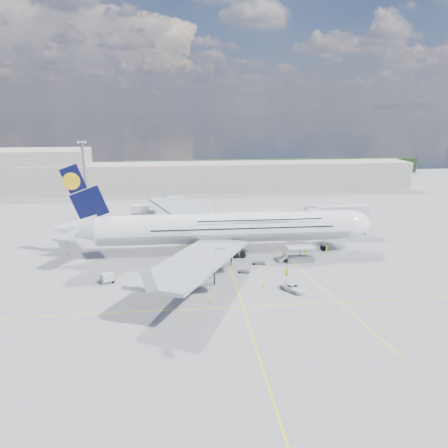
{
  "coord_description": "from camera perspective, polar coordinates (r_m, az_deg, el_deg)",
  "views": [
    {
      "loc": [
        -10.89,
        -92.41,
        35.44
      ],
      "look_at": [
        -0.55,
        8.0,
        8.25
      ],
      "focal_mm": 35.0,
      "sensor_mm": 36.0,
      "label": 1
    }
  ],
  "objects": [
    {
      "name": "tree_line",
      "position": [
        239.98,
        6.47,
        7.45
      ],
      "size": [
        160.0,
        6.0,
        8.0
      ],
      "primitive_type": "cube",
      "color": "#193814",
      "rests_on": "ground"
    },
    {
      "name": "catering_truck_inner",
      "position": [
        119.55,
        -4.0,
        -1.36
      ],
      "size": [
        6.13,
        2.68,
        3.58
      ],
      "rotation": [
        0.0,
        0.0,
        0.09
      ],
      "color": "gray",
      "rests_on": "ground"
    },
    {
      "name": "taxi_line_diag",
      "position": [
        111.19,
        7.39,
        -3.64
      ],
      "size": [
        14.16,
        99.06,
        0.01
      ],
      "primitive_type": "cube",
      "rotation": [
        0.0,
        0.0,
        0.14
      ],
      "color": "#FFEA0D",
      "rests_on": "ground"
    },
    {
      "name": "dolly_nose_far",
      "position": [
        96.97,
        2.63,
        -6.19
      ],
      "size": [
        2.94,
        2.25,
        0.38
      ],
      "rotation": [
        0.0,
        0.0,
        -0.37
      ],
      "color": "gray",
      "rests_on": "ground"
    },
    {
      "name": "dolly_row_a",
      "position": [
        99.45,
        -6.43,
        -5.67
      ],
      "size": [
        3.72,
        2.9,
        0.48
      ],
      "rotation": [
        0.0,
        0.0,
        0.4
      ],
      "color": "gray",
      "rests_on": "ground"
    },
    {
      "name": "cone_wing_left_outer",
      "position": [
        126.34,
        -4.79,
        -1.15
      ],
      "size": [
        0.42,
        0.42,
        0.54
      ],
      "color": "orange",
      "rests_on": "ground"
    },
    {
      "name": "light_mast",
      "position": [
        142.21,
        -17.69,
        5.37
      ],
      "size": [
        3.0,
        0.7,
        25.5
      ],
      "color": "gray",
      "rests_on": "ground"
    },
    {
      "name": "cone_wing_right_outer",
      "position": [
        82.51,
        -1.79,
        -10.14
      ],
      "size": [
        0.5,
        0.5,
        0.63
      ],
      "color": "orange",
      "rests_on": "ground"
    },
    {
      "name": "cone_wing_right_inner",
      "position": [
        90.49,
        -3.69,
        -7.85
      ],
      "size": [
        0.39,
        0.39,
        0.5
      ],
      "color": "orange",
      "rests_on": "ground"
    },
    {
      "name": "taxi_line_cross",
      "position": [
        81.35,
        2.45,
        -10.76
      ],
      "size": [
        120.0,
        0.25,
        0.01
      ],
      "primitive_type": "cube",
      "color": "#FFEA0D",
      "rests_on": "ground"
    },
    {
      "name": "ground",
      "position": [
        99.57,
        0.79,
        -5.78
      ],
      "size": [
        300.0,
        300.0,
        0.0
      ],
      "primitive_type": "plane",
      "color": "gray",
      "rests_on": "ground"
    },
    {
      "name": "crew_loader",
      "position": [
        108.18,
        10.5,
        -3.82
      ],
      "size": [
        1.07,
        1.06,
        1.74
      ],
      "primitive_type": "imported",
      "rotation": [
        0.0,
        0.0,
        -0.76
      ],
      "color": "#9DEC18",
      "rests_on": "ground"
    },
    {
      "name": "service_van",
      "position": [
        88.45,
        9.03,
        -8.22
      ],
      "size": [
        5.19,
        5.8,
        1.5
      ],
      "primitive_type": "imported",
      "rotation": [
        0.0,
        0.0,
        0.64
      ],
      "color": "white",
      "rests_on": "ground"
    },
    {
      "name": "hangar",
      "position": [
        203.02,
        -22.9,
        6.41
      ],
      "size": [
        40.0,
        22.0,
        18.0
      ],
      "primitive_type": "cube",
      "color": "#B2AD9E",
      "rests_on": "ground"
    },
    {
      "name": "cargo_loader",
      "position": [
        104.97,
        9.79,
        -4.16
      ],
      "size": [
        8.53,
        3.2,
        3.67
      ],
      "color": "silver",
      "rests_on": "ground"
    },
    {
      "name": "jet_bridge",
      "position": [
        123.78,
        13.49,
        1.3
      ],
      "size": [
        18.8,
        12.1,
        8.5
      ],
      "color": "#B7B7BC",
      "rests_on": "ground"
    },
    {
      "name": "airliner",
      "position": [
        106.91,
        0.32,
        -0.43
      ],
      "size": [
        77.26,
        79.15,
        23.71
      ],
      "color": "white",
      "rests_on": "ground"
    },
    {
      "name": "catering_truck_outer",
      "position": [
        144.75,
        -10.52,
        1.5
      ],
      "size": [
        7.92,
        4.05,
        4.51
      ],
      "rotation": [
        0.0,
        0.0,
        -0.19
      ],
      "color": "gray",
      "rests_on": "ground"
    },
    {
      "name": "cone_wing_left_inner",
      "position": [
        114.24,
        -6.02,
        -2.94
      ],
      "size": [
        0.44,
        0.44,
        0.56
      ],
      "color": "orange",
      "rests_on": "ground"
    },
    {
      "name": "dolly_row_b",
      "position": [
        88.73,
        -6.25,
        -7.77
      ],
      "size": [
        3.73,
        2.81,
        2.1
      ],
      "rotation": [
        0.0,
        0.0,
        0.35
      ],
      "color": "gray",
      "rests_on": "ground"
    },
    {
      "name": "dolly_back",
      "position": [
        94.55,
        -15.02,
        -6.78
      ],
      "size": [
        3.56,
        3.08,
        1.99
      ],
      "rotation": [
        0.0,
        0.0,
        0.56
      ],
      "color": "gray",
      "rests_on": "ground"
    },
    {
      "name": "baggage_tug",
      "position": [
        95.88,
        -5.2,
        -6.23
      ],
      "size": [
        2.64,
        1.44,
        1.58
      ],
      "rotation": [
        0.0,
        0.0,
        0.11
      ],
      "color": "silver",
      "rests_on": "ground"
    },
    {
      "name": "dolly_nose_near",
      "position": [
        102.25,
        4.54,
        -5.05
      ],
      "size": [
        3.27,
        2.27,
        0.44
      ],
      "rotation": [
        0.0,
        0.0,
        -0.25
      ],
      "color": "gray",
      "rests_on": "ground"
    },
    {
      "name": "cone_tail",
      "position": [
        114.73,
        -19.78,
        -3.69
      ],
      "size": [
        0.48,
        0.48,
        0.61
      ],
      "color": "orange",
      "rests_on": "ground"
    },
    {
      "name": "crew_tug",
      "position": [
        88.11,
        5.21,
        -8.11
      ],
      "size": [
        1.25,
        1.01,
        1.69
      ],
      "primitive_type": "imported",
      "rotation": [
        0.0,
        0.0,
        0.41
      ],
      "color": "#F2FF1A",
      "rests_on": "ground"
    },
    {
      "name": "cone_nose",
      "position": [
        115.72,
        17.05,
        -3.3
      ],
      "size": [
        0.46,
        0.46,
        0.59
      ],
      "color": "orange",
      "rests_on": "ground"
    },
    {
      "name": "taxi_line_main",
      "position": [
        99.57,
        0.79,
        -5.77
      ],
      "size": [
        0.25,
        220.0,
        0.01
      ],
      "primitive_type": "cube",
      "color": "#FFEA0D",
      "rests_on": "ground"
    },
    {
      "name": "crew_van",
      "position": [
        96.1,
        8.21,
        -6.13
      ],
      "size": [
        1.05,
        1.09,
        1.88
      ],
      "primitive_type": "imported",
      "rotation": [
        0.0,
        0.0,
        2.27
      ],
      "color": "#B9E518",
      "rests_on": "ground"
    },
    {
      "name": "terminal",
      "position": [
        190.02,
        -2.54,
        6.15
      ],
      "size": [
        180.0,
        16.0,
        12.0
      ],
      "primitive_type": "cube",
      "color": "#B2AD9E",
      "rests_on": "ground"
    },
    {
      "name": "crew_wing",
      "position": [
        101.53,
        -5.15,
        -4.87
      ],
      "size": [
        0.77,
        1.16,
        1.82
      ],
      "primitive_type": "imported",
      "rotation": [
        0.0,
        0.0,
        1.23
      ],
      "color": "#DCF219",
      "rests_on": "ground"
    },
    {
      "name": "dolly_row_c",
      "position": [
        94.11,
        -7.09,
        -6.41
      ],
      "size": [
        3.64,
        2.33,
        2.15
      ],
      "rotation": [
        0.0,
        0.0,
        -0.16
      ],
      "color": "gray",
      "rests_on": "ground"
    },
    {
      "name": "crew_nose",
      "position": [
        113.17,
        13.26,
        -3.09
      ],
      "size": [
        0.82,
        0.74,
        1.89
      ],
      "primitive_type": "imported",
      "rotation": [
        0.0,
        0.0,
        0.54
      ],
      "color": "#CBFF1A",
      "rests_on": "ground"
    }
  ]
}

